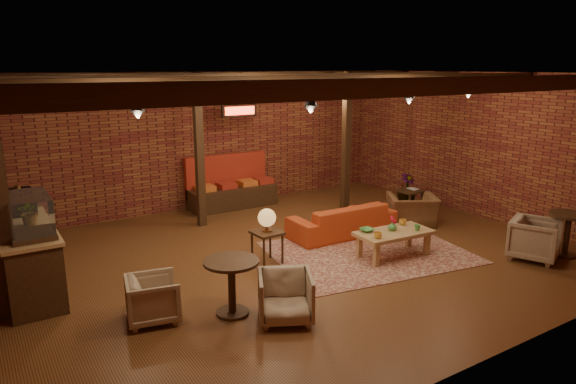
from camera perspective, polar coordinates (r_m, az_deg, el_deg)
floor at (r=9.25m, az=0.34°, el=-7.21°), size 10.00×10.00×0.00m
ceiling at (r=8.64m, az=0.38°, el=13.02°), size 10.00×8.00×0.02m
wall_back at (r=12.32m, az=-9.79°, el=5.60°), size 10.00×0.02×3.20m
wall_front at (r=5.95m, az=21.69°, el=-4.02°), size 10.00×0.02×3.20m
wall_right at (r=12.21m, az=20.59°, el=4.85°), size 0.02×8.00×3.20m
ceiling_beams at (r=8.64m, az=0.37°, el=12.22°), size 9.80×6.40×0.22m
ceiling_pipe at (r=10.03m, az=-4.66°, el=11.09°), size 9.60×0.12×0.12m
post_left at (r=10.81m, az=-9.84°, el=4.46°), size 0.16×0.16×3.20m
post_right at (r=12.02m, az=6.49°, el=5.51°), size 0.16×0.16×3.20m
service_counter at (r=8.66m, az=-27.18°, el=-4.68°), size 0.80×2.50×1.60m
plant_counter at (r=8.75m, az=-26.97°, el=-1.61°), size 0.35×0.39×0.30m
banquette at (r=12.36m, az=-6.21°, el=0.55°), size 2.10×0.70×1.00m
service_sign at (r=11.67m, az=-5.45°, el=9.00°), size 0.86×0.06×0.30m
ceiling_spotlights at (r=8.65m, az=0.37°, el=10.77°), size 6.40×4.40×0.28m
rug at (r=9.56m, az=8.92°, el=-6.64°), size 3.81×3.14×0.01m
sofa at (r=10.36m, az=6.02°, el=-3.08°), size 2.21×0.91×0.64m
coffee_table at (r=9.33m, az=11.59°, el=-4.61°), size 1.41×0.77×0.72m
side_table_lamp at (r=8.73m, az=-2.36°, el=-3.35°), size 0.49×0.49×0.98m
round_table_left at (r=7.08m, az=-6.28°, el=-9.46°), size 0.76×0.76×0.79m
armchair_a at (r=7.19m, az=-14.79°, el=-11.17°), size 0.74×0.77×0.68m
armchair_b at (r=6.96m, az=-0.29°, el=-11.33°), size 0.93×0.91×0.73m
armchair_right at (r=11.28m, az=13.66°, el=-1.43°), size 1.17×1.06×0.86m
side_table_book at (r=12.11m, az=13.39°, el=0.04°), size 0.51×0.51×0.58m
round_table_right at (r=10.39m, az=28.65°, el=-3.51°), size 0.68×0.68×0.79m
armchair_far at (r=10.02m, az=25.76°, el=-4.55°), size 1.00×0.97×0.80m
plant_tall at (r=12.66m, az=13.27°, el=3.71°), size 1.52×1.52×2.36m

